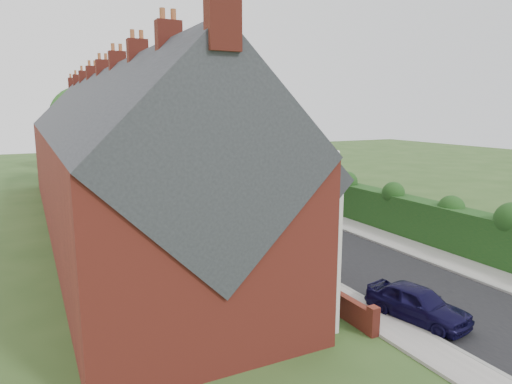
# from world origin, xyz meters

# --- Properties ---
(ground) EXTENTS (140.00, 140.00, 0.00)m
(ground) POSITION_xyz_m (0.00, 0.00, 0.00)
(ground) COLOR #2D4C1E
(ground) RESTS_ON ground
(road) EXTENTS (6.00, 58.00, 0.02)m
(road) POSITION_xyz_m (-0.50, 11.00, 0.01)
(road) COLOR black
(road) RESTS_ON ground
(pavement_hedge_side) EXTENTS (2.20, 58.00, 0.12)m
(pavement_hedge_side) POSITION_xyz_m (3.60, 11.00, 0.06)
(pavement_hedge_side) COLOR gray
(pavement_hedge_side) RESTS_ON ground
(pavement_house_side) EXTENTS (1.70, 58.00, 0.12)m
(pavement_house_side) POSITION_xyz_m (-4.35, 11.00, 0.06)
(pavement_house_side) COLOR gray
(pavement_house_side) RESTS_ON ground
(kerb_hedge_side) EXTENTS (0.18, 58.00, 0.13)m
(kerb_hedge_side) POSITION_xyz_m (2.55, 11.00, 0.07)
(kerb_hedge_side) COLOR gray
(kerb_hedge_side) RESTS_ON ground
(kerb_house_side) EXTENTS (0.18, 58.00, 0.13)m
(kerb_house_side) POSITION_xyz_m (-3.55, 11.00, 0.07)
(kerb_house_side) COLOR gray
(kerb_house_side) RESTS_ON ground
(hedge) EXTENTS (2.10, 58.00, 2.85)m
(hedge) POSITION_xyz_m (5.40, 11.00, 1.60)
(hedge) COLOR #133C16
(hedge) RESTS_ON ground
(terrace_row) EXTENTS (9.05, 40.50, 11.50)m
(terrace_row) POSITION_xyz_m (-10.87, 9.98, 4.47)
(terrace_row) COLOR maroon
(terrace_row) RESTS_ON ground
(garden_wall_row) EXTENTS (0.35, 40.35, 1.10)m
(garden_wall_row) POSITION_xyz_m (-5.35, 10.00, 0.46)
(garden_wall_row) COLOR maroon
(garden_wall_row) RESTS_ON ground
(lamppost) EXTENTS (0.32, 0.32, 5.16)m
(lamppost) POSITION_xyz_m (3.40, 4.00, 3.30)
(lamppost) COLOR black
(lamppost) RESTS_ON ground
(tree_far_left) EXTENTS (7.14, 6.80, 9.29)m
(tree_far_left) POSITION_xyz_m (-2.65, 40.08, 5.71)
(tree_far_left) COLOR #332316
(tree_far_left) RESTS_ON ground
(tree_far_right) EXTENTS (7.98, 7.60, 10.31)m
(tree_far_right) POSITION_xyz_m (3.39, 42.08, 6.31)
(tree_far_right) COLOR #332316
(tree_far_right) RESTS_ON ground
(tree_far_back) EXTENTS (8.40, 8.00, 10.82)m
(tree_far_back) POSITION_xyz_m (-8.59, 43.08, 6.62)
(tree_far_back) COLOR #332316
(tree_far_back) RESTS_ON ground
(car_navy) EXTENTS (2.45, 4.28, 1.37)m
(car_navy) POSITION_xyz_m (-3.00, -9.80, 0.69)
(car_navy) COLOR black
(car_navy) RESTS_ON ground
(car_silver_a) EXTENTS (2.17, 4.32, 1.36)m
(car_silver_a) POSITION_xyz_m (-3.00, -1.16, 0.68)
(car_silver_a) COLOR #B1B2B7
(car_silver_a) RESTS_ON ground
(car_silver_b) EXTENTS (3.65, 5.77, 1.48)m
(car_silver_b) POSITION_xyz_m (-3.00, 5.00, 0.74)
(car_silver_b) COLOR #9A9DA0
(car_silver_b) RESTS_ON ground
(car_white) EXTENTS (2.12, 4.80, 1.37)m
(car_white) POSITION_xyz_m (-1.60, 7.87, 0.69)
(car_white) COLOR white
(car_white) RESTS_ON ground
(car_green) EXTENTS (1.73, 3.90, 1.30)m
(car_green) POSITION_xyz_m (-1.67, 16.20, 0.65)
(car_green) COLOR black
(car_green) RESTS_ON ground
(car_red) EXTENTS (2.21, 4.46, 1.41)m
(car_red) POSITION_xyz_m (-2.26, 19.67, 0.70)
(car_red) COLOR maroon
(car_red) RESTS_ON ground
(car_beige) EXTENTS (2.60, 4.88, 1.30)m
(car_beige) POSITION_xyz_m (-3.00, 23.80, 0.65)
(car_beige) COLOR #C8AE91
(car_beige) RESTS_ON ground
(car_grey) EXTENTS (2.11, 5.17, 1.50)m
(car_grey) POSITION_xyz_m (-2.61, 33.00, 0.75)
(car_grey) COLOR slate
(car_grey) RESTS_ON ground
(car_black) EXTENTS (2.50, 4.82, 1.57)m
(car_black) POSITION_xyz_m (-1.99, 36.47, 0.78)
(car_black) COLOR black
(car_black) RESTS_ON ground
(horse) EXTENTS (1.10, 1.88, 1.49)m
(horse) POSITION_xyz_m (0.67, 11.67, 0.74)
(horse) COLOR #4A2B1B
(horse) RESTS_ON ground
(horse_cart) EXTENTS (1.47, 3.26, 2.35)m
(horse_cart) POSITION_xyz_m (0.67, 13.57, 1.34)
(horse_cart) COLOR black
(horse_cart) RESTS_ON ground
(car_extra_far) EXTENTS (1.97, 4.53, 1.45)m
(car_extra_far) POSITION_xyz_m (-2.51, 39.38, 0.72)
(car_extra_far) COLOR #A9ACB1
(car_extra_far) RESTS_ON ground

